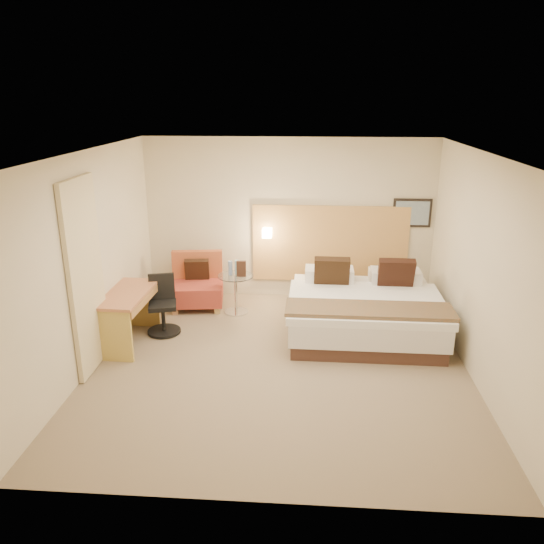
# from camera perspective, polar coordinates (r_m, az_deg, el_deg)

# --- Properties ---
(floor) EXTENTS (4.80, 5.00, 0.02)m
(floor) POSITION_cam_1_polar(r_m,az_deg,el_deg) (7.03, 0.80, -9.86)
(floor) COLOR #816F57
(floor) RESTS_ON ground
(ceiling) EXTENTS (4.80, 5.00, 0.02)m
(ceiling) POSITION_cam_1_polar(r_m,az_deg,el_deg) (6.22, 0.91, 12.78)
(ceiling) COLOR white
(ceiling) RESTS_ON floor
(wall_back) EXTENTS (4.80, 0.02, 2.70)m
(wall_back) POSITION_cam_1_polar(r_m,az_deg,el_deg) (8.92, 1.80, 5.67)
(wall_back) COLOR beige
(wall_back) RESTS_ON floor
(wall_front) EXTENTS (4.80, 0.02, 2.70)m
(wall_front) POSITION_cam_1_polar(r_m,az_deg,el_deg) (4.18, -1.20, -9.77)
(wall_front) COLOR beige
(wall_front) RESTS_ON floor
(wall_left) EXTENTS (0.02, 5.00, 2.70)m
(wall_left) POSITION_cam_1_polar(r_m,az_deg,el_deg) (7.05, -19.11, 1.15)
(wall_left) COLOR beige
(wall_left) RESTS_ON floor
(wall_right) EXTENTS (0.02, 5.00, 2.70)m
(wall_right) POSITION_cam_1_polar(r_m,az_deg,el_deg) (6.81, 21.55, 0.25)
(wall_right) COLOR beige
(wall_right) RESTS_ON floor
(headboard_panel) EXTENTS (2.60, 0.04, 1.30)m
(headboard_panel) POSITION_cam_1_polar(r_m,az_deg,el_deg) (8.98, 6.24, 3.02)
(headboard_panel) COLOR tan
(headboard_panel) RESTS_ON wall_back
(art_frame) EXTENTS (0.62, 0.03, 0.47)m
(art_frame) POSITION_cam_1_polar(r_m,az_deg,el_deg) (9.00, 14.83, 6.17)
(art_frame) COLOR black
(art_frame) RESTS_ON wall_back
(art_canvas) EXTENTS (0.54, 0.01, 0.39)m
(art_canvas) POSITION_cam_1_polar(r_m,az_deg,el_deg) (8.98, 14.85, 6.14)
(art_canvas) COLOR gray
(art_canvas) RESTS_ON wall_back
(lamp_arm) EXTENTS (0.02, 0.12, 0.02)m
(lamp_arm) POSITION_cam_1_polar(r_m,az_deg,el_deg) (8.90, -0.50, 4.33)
(lamp_arm) COLOR silver
(lamp_arm) RESTS_ON wall_back
(lamp_shade) EXTENTS (0.15, 0.15, 0.15)m
(lamp_shade) POSITION_cam_1_polar(r_m,az_deg,el_deg) (8.84, -0.53, 4.23)
(lamp_shade) COLOR #FFEDC6
(lamp_shade) RESTS_ON wall_back
(curtain) EXTENTS (0.06, 0.90, 2.42)m
(curtain) POSITION_cam_1_polar(r_m,az_deg,el_deg) (6.85, -19.40, -0.52)
(curtain) COLOR beige
(curtain) RESTS_ON wall_left
(bottle_a) EXTENTS (0.07, 0.07, 0.23)m
(bottle_a) POSITION_cam_1_polar(r_m,az_deg,el_deg) (8.37, -4.51, 0.43)
(bottle_a) COLOR #8BA7D8
(bottle_a) RESTS_ON side_table
(bottle_b) EXTENTS (0.07, 0.07, 0.23)m
(bottle_b) POSITION_cam_1_polar(r_m,az_deg,el_deg) (8.41, -3.79, 0.53)
(bottle_b) COLOR #9CD8F1
(bottle_b) RESTS_ON side_table
(menu_folder) EXTENTS (0.15, 0.07, 0.25)m
(menu_folder) POSITION_cam_1_polar(r_m,az_deg,el_deg) (8.29, -3.32, 0.37)
(menu_folder) COLOR #3B2218
(menu_folder) RESTS_ON side_table
(bed) EXTENTS (2.22, 2.13, 1.06)m
(bed) POSITION_cam_1_polar(r_m,az_deg,el_deg) (7.91, 9.82, -3.96)
(bed) COLOR #422921
(bed) RESTS_ON floor
(lounge_chair) EXTENTS (0.92, 0.83, 0.88)m
(lounge_chair) POSITION_cam_1_polar(r_m,az_deg,el_deg) (8.81, -8.06, -1.45)
(lounge_chair) COLOR #AE7952
(lounge_chair) RESTS_ON floor
(side_table) EXTENTS (0.60, 0.60, 0.63)m
(side_table) POSITION_cam_1_polar(r_m,az_deg,el_deg) (8.46, -3.90, -2.16)
(side_table) COLOR silver
(side_table) RESTS_ON floor
(desk) EXTENTS (0.60, 1.23, 0.76)m
(desk) POSITION_cam_1_polar(r_m,az_deg,el_deg) (7.60, -15.10, -3.26)
(desk) COLOR #B26B45
(desk) RESTS_ON floor
(desk_chair) EXTENTS (0.59, 0.59, 0.85)m
(desk_chair) POSITION_cam_1_polar(r_m,az_deg,el_deg) (7.92, -11.65, -3.97)
(desk_chair) COLOR black
(desk_chair) RESTS_ON floor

